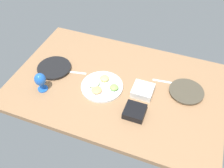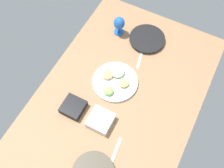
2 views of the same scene
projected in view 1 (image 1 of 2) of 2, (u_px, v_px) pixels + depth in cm
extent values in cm
cube|color=#99704C|center=(117.00, 86.00, 189.08)|extent=(160.00, 104.00, 4.00)
cylinder|color=#4C4C51|center=(54.00, 69.00, 198.24)|extent=(24.80, 24.80, 1.65)
cylinder|color=black|center=(54.00, 67.00, 197.28)|extent=(26.96, 26.96, 0.99)
cylinder|color=beige|center=(186.00, 92.00, 180.66)|extent=(23.37, 23.37, 1.53)
cylinder|color=#494233|center=(186.00, 91.00, 179.78)|extent=(25.40, 25.40, 0.92)
cylinder|color=silver|center=(102.00, 86.00, 184.56)|extent=(31.63, 31.63, 1.80)
ellipsoid|color=#8CC659|center=(114.00, 87.00, 180.45)|extent=(6.47, 6.47, 3.18)
ellipsoid|color=#F9E072|center=(104.00, 78.00, 186.91)|extent=(6.99, 6.99, 3.22)
ellipsoid|color=beige|center=(93.00, 83.00, 183.32)|extent=(9.56, 9.56, 3.55)
ellipsoid|color=#F2A566|center=(97.00, 90.00, 179.10)|extent=(7.82, 7.82, 2.46)
cylinder|color=blue|center=(43.00, 89.00, 183.39)|extent=(7.54, 7.54, 1.00)
cylinder|color=blue|center=(42.00, 86.00, 181.42)|extent=(2.00, 2.00, 4.43)
ellipsoid|color=blue|center=(40.00, 79.00, 176.17)|extent=(8.39, 8.39, 10.08)
cube|color=black|center=(135.00, 112.00, 166.21)|extent=(14.09, 14.09, 5.01)
cube|color=tan|center=(135.00, 110.00, 165.05)|extent=(11.55, 11.55, 1.60)
cube|color=white|center=(143.00, 91.00, 179.04)|extent=(14.90, 14.90, 5.61)
cube|color=#F9E072|center=(143.00, 89.00, 177.74)|extent=(12.22, 12.22, 1.79)
cube|color=silver|center=(76.00, 72.00, 196.15)|extent=(18.01, 5.20, 0.60)
cube|color=silver|center=(164.00, 81.00, 188.93)|extent=(18.09, 3.87, 0.60)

